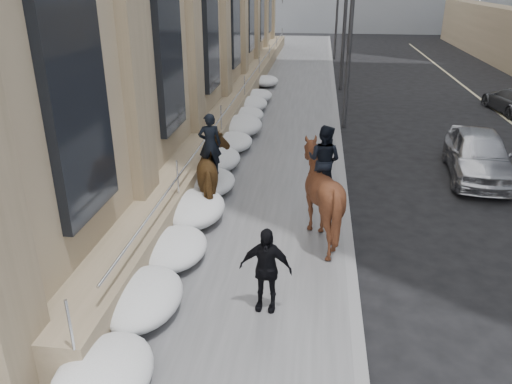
{
  "coord_description": "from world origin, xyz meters",
  "views": [
    {
      "loc": [
        1.68,
        -7.62,
        6.1
      ],
      "look_at": [
        0.43,
        2.49,
        1.7
      ],
      "focal_mm": 35.0,
      "sensor_mm": 36.0,
      "label": 1
    }
  ],
  "objects_px": {
    "mounted_horse_left": "(215,171)",
    "car_silver": "(478,154)",
    "mounted_horse_right": "(320,191)",
    "pedestrian": "(266,269)"
  },
  "relations": [
    {
      "from": "mounted_horse_right",
      "to": "car_silver",
      "type": "xyz_separation_m",
      "value": [
        5.13,
        5.01,
        -0.57
      ]
    },
    {
      "from": "pedestrian",
      "to": "car_silver",
      "type": "height_order",
      "value": "pedestrian"
    },
    {
      "from": "mounted_horse_left",
      "to": "pedestrian",
      "type": "relative_size",
      "value": 1.51
    },
    {
      "from": "mounted_horse_right",
      "to": "pedestrian",
      "type": "relative_size",
      "value": 1.62
    },
    {
      "from": "mounted_horse_right",
      "to": "mounted_horse_left",
      "type": "bearing_deg",
      "value": -2.8
    },
    {
      "from": "mounted_horse_left",
      "to": "car_silver",
      "type": "xyz_separation_m",
      "value": [
        8.03,
        3.49,
        -0.36
      ]
    },
    {
      "from": "mounted_horse_left",
      "to": "mounted_horse_right",
      "type": "xyz_separation_m",
      "value": [
        2.9,
        -1.52,
        0.21
      ]
    },
    {
      "from": "mounted_horse_left",
      "to": "car_silver",
      "type": "distance_m",
      "value": 8.77
    },
    {
      "from": "mounted_horse_right",
      "to": "pedestrian",
      "type": "distance_m",
      "value": 3.27
    },
    {
      "from": "pedestrian",
      "to": "car_silver",
      "type": "bearing_deg",
      "value": 56.65
    }
  ]
}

